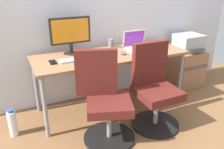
# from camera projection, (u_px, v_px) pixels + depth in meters

# --- Properties ---
(ground_plane) EXTENTS (5.28, 5.28, 0.00)m
(ground_plane) POSITION_uv_depth(u_px,v_px,m) (110.00, 106.00, 3.14)
(ground_plane) COLOR brown
(back_wall) EXTENTS (4.40, 0.04, 2.60)m
(back_wall) POSITION_uv_depth(u_px,v_px,m) (96.00, 1.00, 2.99)
(back_wall) COLOR silver
(back_wall) RESTS_ON ground
(desk) EXTENTS (1.83, 0.68, 0.73)m
(desk) POSITION_uv_depth(u_px,v_px,m) (110.00, 58.00, 2.88)
(desk) COLOR #996B47
(desk) RESTS_ON ground
(office_chair_left) EXTENTS (0.56, 0.56, 0.94)m
(office_chair_left) POSITION_uv_depth(u_px,v_px,m) (105.00, 101.00, 2.40)
(office_chair_left) COLOR black
(office_chair_left) RESTS_ON ground
(office_chair_right) EXTENTS (0.54, 0.54, 0.94)m
(office_chair_right) POSITION_uv_depth(u_px,v_px,m) (154.00, 90.00, 2.64)
(office_chair_right) COLOR black
(office_chair_right) RESTS_ON ground
(side_cabinet) EXTENTS (0.46, 0.46, 0.56)m
(side_cabinet) POSITION_uv_depth(u_px,v_px,m) (185.00, 68.00, 3.67)
(side_cabinet) COLOR #996B47
(side_cabinet) RESTS_ON ground
(printer) EXTENTS (0.38, 0.40, 0.24)m
(printer) POSITION_uv_depth(u_px,v_px,m) (188.00, 43.00, 3.52)
(printer) COLOR #B7B7B7
(printer) RESTS_ON side_cabinet
(water_bottle_on_floor) EXTENTS (0.09, 0.09, 0.31)m
(water_bottle_on_floor) POSITION_uv_depth(u_px,v_px,m) (13.00, 123.00, 2.53)
(water_bottle_on_floor) COLOR white
(water_bottle_on_floor) RESTS_ON ground
(desktop_monitor) EXTENTS (0.48, 0.18, 0.43)m
(desktop_monitor) POSITION_uv_depth(u_px,v_px,m) (70.00, 33.00, 2.77)
(desktop_monitor) COLOR #262626
(desktop_monitor) RESTS_ON desk
(open_laptop) EXTENTS (0.31, 0.26, 0.23)m
(open_laptop) POSITION_uv_depth(u_px,v_px,m) (137.00, 45.00, 3.02)
(open_laptop) COLOR silver
(open_laptop) RESTS_ON desk
(keyboard_by_monitor) EXTENTS (0.34, 0.12, 0.02)m
(keyboard_by_monitor) POSITION_uv_depth(u_px,v_px,m) (75.00, 60.00, 2.62)
(keyboard_by_monitor) COLOR #B7B7B7
(keyboard_by_monitor) RESTS_ON desk
(keyboard_by_laptop) EXTENTS (0.34, 0.12, 0.02)m
(keyboard_by_laptop) POSITION_uv_depth(u_px,v_px,m) (148.00, 55.00, 2.78)
(keyboard_by_laptop) COLOR #2D2D2D
(keyboard_by_laptop) RESTS_ON desk
(mouse_by_monitor) EXTENTS (0.06, 0.10, 0.03)m
(mouse_by_monitor) POSITION_uv_depth(u_px,v_px,m) (90.00, 64.00, 2.49)
(mouse_by_monitor) COLOR #B7B7B7
(mouse_by_monitor) RESTS_ON desk
(mouse_by_laptop) EXTENTS (0.06, 0.10, 0.03)m
(mouse_by_laptop) POSITION_uv_depth(u_px,v_px,m) (123.00, 53.00, 2.82)
(mouse_by_laptop) COLOR #515156
(mouse_by_laptop) RESTS_ON desk
(coffee_mug) EXTENTS (0.08, 0.08, 0.09)m
(coffee_mug) POSITION_uv_depth(u_px,v_px,m) (160.00, 44.00, 3.06)
(coffee_mug) COLOR red
(coffee_mug) RESTS_ON desk
(pen_cup) EXTENTS (0.07, 0.07, 0.10)m
(pen_cup) POSITION_uv_depth(u_px,v_px,m) (111.00, 43.00, 3.09)
(pen_cup) COLOR slate
(pen_cup) RESTS_ON desk
(phone_near_monitor) EXTENTS (0.07, 0.14, 0.01)m
(phone_near_monitor) POSITION_uv_depth(u_px,v_px,m) (53.00, 62.00, 2.56)
(phone_near_monitor) COLOR black
(phone_near_monitor) RESTS_ON desk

